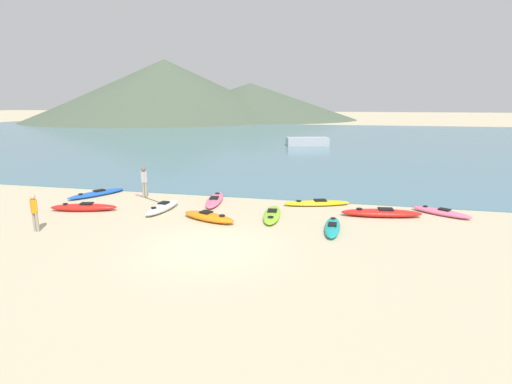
# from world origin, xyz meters

# --- Properties ---
(ground_plane) EXTENTS (400.00, 400.00, 0.00)m
(ground_plane) POSITION_xyz_m (0.00, 0.00, 0.00)
(ground_plane) COLOR #C6B793
(bay_water) EXTENTS (160.00, 70.00, 0.06)m
(bay_water) POSITION_xyz_m (0.00, 42.50, 0.03)
(bay_water) COLOR teal
(bay_water) RESTS_ON ground_plane
(far_hill_left) EXTENTS (63.10, 63.10, 15.96)m
(far_hill_left) POSITION_xyz_m (-53.86, 104.66, 7.98)
(far_hill_left) COLOR #4C5B47
(far_hill_left) RESTS_ON ground_plane
(far_hill_midleft) EXTENTS (67.66, 67.66, 14.23)m
(far_hill_midleft) POSITION_xyz_m (-46.40, 88.96, 7.11)
(far_hill_midleft) COLOR #4C5B47
(far_hill_midleft) RESTS_ON ground_plane
(far_hill_midright) EXTENTS (72.36, 72.36, 16.40)m
(far_hill_midright) POSITION_xyz_m (-46.15, 93.54, 8.20)
(far_hill_midright) COLOR #4C5B47
(far_hill_midright) RESTS_ON ground_plane
(far_hill_right) EXTENTS (61.75, 61.75, 10.34)m
(far_hill_right) POSITION_xyz_m (-24.39, 104.30, 5.17)
(far_hill_right) COLOR #4C5B47
(far_hill_right) RESTS_ON ground_plane
(kayak_on_sand_0) EXTENTS (3.59, 1.23, 0.39)m
(kayak_on_sand_0) POSITION_xyz_m (6.18, 5.48, 0.17)
(kayak_on_sand_0) COLOR red
(kayak_on_sand_0) RESTS_ON ground_plane
(kayak_on_sand_1) EXTENTS (1.31, 3.41, 0.30)m
(kayak_on_sand_1) POSITION_xyz_m (-1.89, 6.29, 0.13)
(kayak_on_sand_1) COLOR #E5668C
(kayak_on_sand_1) RESTS_ON ground_plane
(kayak_on_sand_2) EXTENTS (2.05, 3.17, 0.31)m
(kayak_on_sand_2) POSITION_xyz_m (-8.58, 6.14, 0.13)
(kayak_on_sand_2) COLOR blue
(kayak_on_sand_2) RESTS_ON ground_plane
(kayak_on_sand_3) EXTENTS (3.35, 1.70, 0.29)m
(kayak_on_sand_3) POSITION_xyz_m (3.23, 6.80, 0.13)
(kayak_on_sand_3) COLOR yellow
(kayak_on_sand_3) RESTS_ON ground_plane
(kayak_on_sand_4) EXTENTS (1.07, 3.02, 0.30)m
(kayak_on_sand_4) POSITION_xyz_m (1.47, 4.26, 0.13)
(kayak_on_sand_4) COLOR #8CCC2D
(kayak_on_sand_4) RESTS_ON ground_plane
(kayak_on_sand_5) EXTENTS (0.92, 2.75, 0.39)m
(kayak_on_sand_5) POSITION_xyz_m (-3.72, 4.14, 0.17)
(kayak_on_sand_5) COLOR white
(kayak_on_sand_5) RESTS_ON ground_plane
(kayak_on_sand_6) EXTENTS (2.76, 1.62, 0.40)m
(kayak_on_sand_6) POSITION_xyz_m (-1.08, 3.13, 0.18)
(kayak_on_sand_6) COLOR orange
(kayak_on_sand_6) RESTS_ON ground_plane
(kayak_on_sand_7) EXTENTS (0.63, 2.75, 0.31)m
(kayak_on_sand_7) POSITION_xyz_m (4.16, 3.04, 0.13)
(kayak_on_sand_7) COLOR teal
(kayak_on_sand_7) RESTS_ON ground_plane
(kayak_on_sand_8) EXTENTS (3.14, 1.39, 0.39)m
(kayak_on_sand_8) POSITION_xyz_m (-7.32, 3.31, 0.17)
(kayak_on_sand_8) COLOR red
(kayak_on_sand_8) RESTS_ON ground_plane
(kayak_on_sand_9) EXTENTS (2.56, 1.91, 0.32)m
(kayak_on_sand_9) POSITION_xyz_m (8.83, 6.35, 0.14)
(kayak_on_sand_9) COLOR #E5668C
(kayak_on_sand_9) RESTS_ON ground_plane
(person_near_foreground) EXTENTS (0.31, 0.26, 1.51)m
(person_near_foreground) POSITION_xyz_m (-7.19, 0.22, 0.86)
(person_near_foreground) COLOR gray
(person_near_foreground) RESTS_ON ground_plane
(person_near_waterline) EXTENTS (0.33, 0.23, 1.64)m
(person_near_waterline) POSITION_xyz_m (-5.82, 6.37, 0.94)
(person_near_waterline) COLOR gray
(person_near_waterline) RESTS_ON ground_plane
(moored_boat_0) EXTENTS (5.14, 3.35, 0.92)m
(moored_boat_0) POSITION_xyz_m (-0.11, 33.88, 0.52)
(moored_boat_0) COLOR #B2B2B7
(moored_boat_0) RESTS_ON bay_water
(loose_paddle) EXTENTS (2.44, 1.64, 0.03)m
(loose_paddle) POSITION_xyz_m (-5.44, 6.11, 0.01)
(loose_paddle) COLOR black
(loose_paddle) RESTS_ON ground_plane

